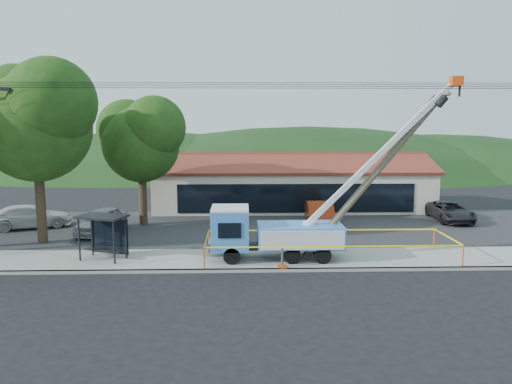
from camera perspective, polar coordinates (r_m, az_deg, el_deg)
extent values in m
plane|color=black|center=(22.49, -1.14, -10.71)|extent=(120.00, 120.00, 0.00)
cube|color=#9C9B92|center=(24.47, -1.20, -8.95)|extent=(60.00, 0.25, 0.15)
cube|color=#9C9B92|center=(26.29, -1.24, -7.73)|extent=(60.00, 4.00, 0.15)
cube|color=#28282B|center=(34.06, -1.36, -4.09)|extent=(60.00, 12.00, 0.10)
cube|color=beige|center=(41.87, 4.04, 0.49)|extent=(22.00, 8.00, 3.40)
cube|color=black|center=(37.95, 4.64, -0.72)|extent=(18.04, 0.08, 2.21)
cube|color=maroon|center=(39.65, 4.36, 3.26)|extent=(22.50, 4.53, 1.52)
cube|color=maroon|center=(43.62, 3.81, 3.71)|extent=(22.50, 4.53, 1.52)
cube|color=maroon|center=(41.59, 4.08, 4.39)|extent=(22.50, 0.30, 0.25)
cube|color=black|center=(28.93, -26.70, 10.43)|extent=(0.50, 0.22, 0.15)
cylinder|color=#332316|center=(31.93, -23.40, -1.06)|extent=(0.56, 0.56, 5.06)
sphere|color=#1B3E11|center=(31.57, -23.85, 6.79)|extent=(6.30, 6.30, 6.30)
sphere|color=#1B3E11|center=(32.84, -25.48, 8.73)|extent=(5.04, 5.04, 5.04)
sphere|color=#1B3E11|center=(30.35, -22.37, 9.46)|extent=(5.04, 5.04, 5.04)
cylinder|color=#332316|center=(35.33, -12.81, -0.48)|extent=(0.56, 0.56, 4.18)
sphere|color=#1B3E11|center=(34.99, -12.99, 5.38)|extent=(5.25, 5.25, 5.25)
sphere|color=#1B3E11|center=(35.86, -14.48, 6.91)|extent=(4.20, 4.20, 4.20)
sphere|color=#1B3E11|center=(34.07, -11.54, 7.27)|extent=(4.20, 4.20, 4.20)
ellipsoid|color=black|center=(78.05, -12.67, 2.62)|extent=(78.40, 56.00, 28.00)
ellipsoid|color=black|center=(77.31, 5.86, 2.72)|extent=(89.60, 64.00, 32.00)
ellipsoid|color=black|center=(82.37, 19.81, 2.62)|extent=(72.80, 52.00, 26.00)
cylinder|color=black|center=(24.43, -1.28, 11.80)|extent=(60.00, 0.02, 0.02)
cylinder|color=black|center=(24.94, -1.29, 12.00)|extent=(60.00, 0.02, 0.02)
cylinder|color=black|center=(25.45, -1.30, 12.20)|extent=(60.00, 0.02, 0.02)
cylinder|color=black|center=(25.86, -1.31, 12.40)|extent=(60.00, 0.02, 0.02)
cylinder|color=black|center=(25.14, -2.79, -7.31)|extent=(0.86, 0.29, 0.86)
cylinder|color=black|center=(27.07, -2.71, -6.18)|extent=(0.86, 0.29, 0.86)
cylinder|color=black|center=(25.27, 4.20, -7.25)|extent=(0.86, 0.29, 0.86)
cylinder|color=black|center=(27.19, 3.76, -6.13)|extent=(0.86, 0.29, 0.86)
cylinder|color=black|center=(25.47, 7.64, -7.17)|extent=(0.86, 0.29, 0.86)
cylinder|color=black|center=(27.38, 6.96, -6.07)|extent=(0.86, 0.29, 0.86)
cube|color=black|center=(26.12, 2.72, -6.18)|extent=(6.29, 0.95, 0.24)
cube|color=#397BCB|center=(25.83, -2.98, -4.17)|extent=(1.91, 2.29, 2.00)
cube|color=silver|center=(25.62, -3.00, -1.88)|extent=(1.91, 2.29, 0.11)
cube|color=black|center=(25.83, -4.99, -3.87)|extent=(0.08, 1.71, 0.86)
cube|color=gray|center=(26.04, -5.18, -5.81)|extent=(0.14, 2.19, 0.48)
cube|color=#397BCB|center=(26.08, 5.03, -4.93)|extent=(4.38, 2.29, 1.14)
cylinder|color=silver|center=(26.05, 6.09, -3.99)|extent=(0.67, 0.67, 0.57)
cube|color=silver|center=(26.27, 14.07, 4.34)|extent=(7.42, 0.27, 7.37)
cube|color=gray|center=(26.33, 14.69, 4.85)|extent=(4.46, 0.17, 4.43)
cube|color=#E9470C|center=(27.31, 21.92, 11.68)|extent=(0.57, 0.48, 0.48)
cube|color=#E9470C|center=(24.73, 3.00, -8.52)|extent=(0.43, 0.43, 0.08)
cube|color=#E9470C|center=(28.12, 7.52, -6.52)|extent=(0.43, 0.43, 0.08)
cylinder|color=#4E3F32|center=(26.45, 13.69, 2.32)|extent=(7.71, 0.35, 9.30)
cube|color=#4E3F32|center=(27.37, 20.47, 10.32)|extent=(0.19, 1.98, 0.19)
cylinder|color=black|center=(27.79, 19.58, 9.64)|extent=(0.66, 0.40, 0.68)
cylinder|color=black|center=(26.76, 20.44, 9.67)|extent=(0.66, 0.40, 0.68)
cylinder|color=black|center=(27.11, -19.55, -5.16)|extent=(0.12, 0.12, 2.22)
cylinder|color=black|center=(25.98, -15.92, -5.57)|extent=(0.12, 0.12, 2.22)
cylinder|color=black|center=(27.99, -18.22, -4.69)|extent=(0.12, 0.12, 2.22)
cylinder|color=black|center=(26.90, -14.65, -5.06)|extent=(0.12, 0.12, 2.22)
cube|color=black|center=(26.75, -17.21, -2.71)|extent=(2.74, 2.16, 0.11)
cube|color=black|center=(27.47, -16.41, -4.86)|extent=(2.12, 0.74, 1.85)
cube|color=black|center=(27.12, -17.06, -6.35)|extent=(2.04, 0.99, 0.07)
cylinder|color=#E9470C|center=(24.48, -5.94, -7.47)|extent=(0.07, 0.07, 1.09)
cylinder|color=#E9470C|center=(26.74, 22.58, -6.72)|extent=(0.07, 0.07, 1.09)
cylinder|color=#E9470C|center=(30.05, 19.68, -4.97)|extent=(0.07, 0.07, 1.09)
cylinder|color=#E9470C|center=(28.06, -5.39, -5.43)|extent=(0.07, 0.07, 1.09)
cube|color=yellow|center=(24.71, 9.00, -6.21)|extent=(12.72, 0.01, 0.07)
cube|color=yellow|center=(28.28, 21.10, -4.83)|extent=(0.01, 3.71, 0.07)
cube|color=yellow|center=(28.26, 7.61, -4.35)|extent=(12.72, 0.01, 0.07)
cube|color=yellow|center=(26.15, -5.66, -5.34)|extent=(0.01, 3.71, 0.07)
imported|color=#A2A3A9|center=(33.68, -17.14, -4.68)|extent=(2.74, 5.09, 1.64)
imported|color=maroon|center=(34.53, 7.30, -4.07)|extent=(2.00, 5.12, 1.66)
imported|color=silver|center=(37.12, -24.34, -3.87)|extent=(5.71, 4.03, 1.54)
imported|color=black|center=(38.75, 21.27, -3.22)|extent=(2.53, 5.10, 1.39)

